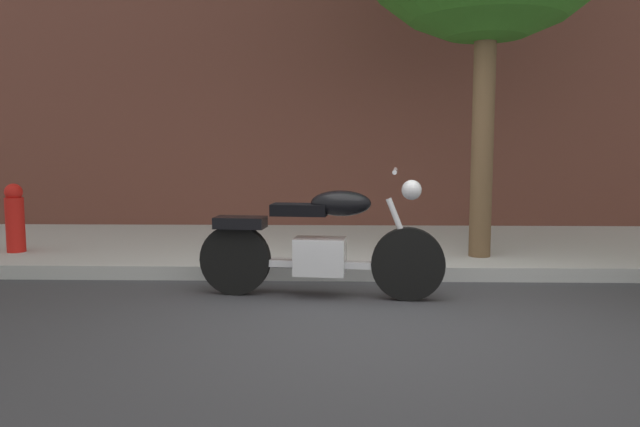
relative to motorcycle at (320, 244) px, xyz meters
name	(u,v)px	position (x,y,z in m)	size (l,w,h in m)	color
ground_plane	(380,320)	(0.47, -0.69, -0.47)	(60.00, 60.00, 0.00)	#38383D
sidewalk	(363,247)	(0.47, 2.22, -0.40)	(21.66, 3.21, 0.14)	#B1B1B1
motorcycle	(320,244)	(0.00, 0.00, 0.00)	(2.14, 0.70, 1.12)	black
fire_hydrant	(15,224)	(-3.44, 1.41, -0.01)	(0.20, 0.20, 0.91)	red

